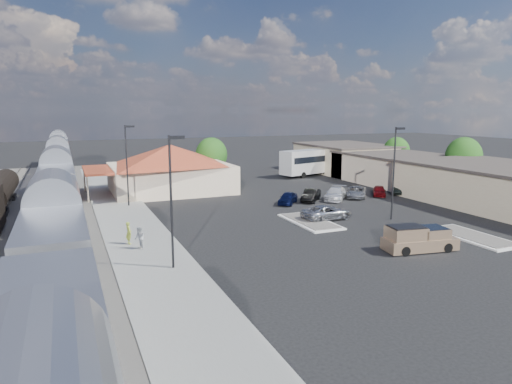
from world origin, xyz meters
name	(u,v)px	position (x,y,z in m)	size (l,w,h in m)	color
ground	(281,232)	(0.00, 0.00, 0.00)	(280.00, 280.00, 0.00)	black
railbed	(23,233)	(-21.00, 8.00, 0.06)	(16.00, 100.00, 0.12)	#4C4944
platform	(133,228)	(-12.00, 6.00, 0.09)	(5.50, 92.00, 0.18)	gray
passenger_train	(58,188)	(-18.00, 14.39, 2.87)	(3.00, 104.00, 5.55)	silver
station_depot	(170,168)	(-4.56, 24.00, 3.13)	(18.35, 12.24, 6.20)	#C6B091
buildings_east	(417,171)	(28.00, 14.28, 2.27)	(14.40, 51.40, 4.80)	#C6B28C
traffic_island_south	(310,221)	(4.00, 2.00, 0.10)	(3.30, 7.50, 0.21)	silver
traffic_island_north	(473,237)	(14.00, -8.00, 0.10)	(3.30, 7.50, 0.21)	silver
lamp_plat_s	(172,192)	(-10.90, -6.00, 5.34)	(1.08, 0.25, 9.00)	black
lamp_plat_n	(127,159)	(-10.90, 16.00, 5.34)	(1.08, 0.25, 9.00)	black
lamp_lot	(395,165)	(12.10, 0.00, 5.34)	(1.08, 0.25, 9.00)	black
tree_east_b	(464,157)	(34.00, 12.00, 4.22)	(4.94, 4.94, 6.96)	#382314
tree_east_c	(396,152)	(34.00, 26.00, 3.76)	(4.41, 4.41, 6.21)	#382314
tree_depot	(211,155)	(3.00, 30.00, 4.02)	(4.71, 4.71, 6.63)	#382314
pickup_truck	(420,239)	(7.30, -9.03, 0.91)	(5.82, 2.87, 1.93)	tan
suv	(327,212)	(6.10, 2.38, 0.72)	(2.38, 5.16, 1.43)	#A4A6AC
coach_bus	(315,160)	(20.78, 30.08, 2.45)	(13.53, 6.50, 4.25)	silver
person_a	(129,233)	(-12.98, 0.81, 1.07)	(0.65, 0.43, 1.78)	#D1E447
person_b	(140,238)	(-12.41, -0.95, 1.06)	(0.85, 0.67, 1.76)	silver
parked_car_a	(288,198)	(6.01, 10.67, 0.68)	(1.61, 4.00, 1.36)	#0B123A
parked_car_b	(311,195)	(9.21, 10.97, 0.72)	(1.52, 4.37, 1.44)	black
parked_car_c	(336,194)	(12.41, 10.67, 0.74)	(2.08, 5.13, 1.49)	white
parked_car_d	(356,192)	(15.61, 10.97, 0.68)	(2.26, 4.89, 1.36)	gray
parked_car_e	(379,191)	(18.81, 10.67, 0.64)	(1.52, 3.77, 1.28)	maroon
parked_car_f	(398,188)	(22.01, 10.97, 0.71)	(1.51, 4.32, 1.42)	black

